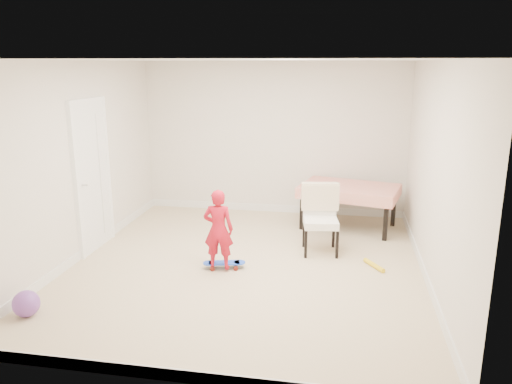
% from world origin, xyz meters
% --- Properties ---
extents(ground, '(5.00, 5.00, 0.00)m').
position_xyz_m(ground, '(0.00, 0.00, 0.00)').
color(ground, '#C4AE88').
rests_on(ground, ground).
extents(ceiling, '(4.50, 5.00, 0.04)m').
position_xyz_m(ceiling, '(0.00, 0.00, 2.58)').
color(ceiling, silver).
rests_on(ceiling, wall_back).
extents(wall_back, '(4.50, 0.04, 2.60)m').
position_xyz_m(wall_back, '(0.00, 2.48, 1.30)').
color(wall_back, beige).
rests_on(wall_back, ground).
extents(wall_front, '(4.50, 0.04, 2.60)m').
position_xyz_m(wall_front, '(0.00, -2.48, 1.30)').
color(wall_front, beige).
rests_on(wall_front, ground).
extents(wall_left, '(0.04, 5.00, 2.60)m').
position_xyz_m(wall_left, '(-2.23, 0.00, 1.30)').
color(wall_left, beige).
rests_on(wall_left, ground).
extents(wall_right, '(0.04, 5.00, 2.60)m').
position_xyz_m(wall_right, '(2.23, 0.00, 1.30)').
color(wall_right, beige).
rests_on(wall_right, ground).
extents(door, '(0.11, 0.94, 2.11)m').
position_xyz_m(door, '(-2.22, 0.30, 1.02)').
color(door, white).
rests_on(door, ground).
extents(baseboard_back, '(4.50, 0.02, 0.12)m').
position_xyz_m(baseboard_back, '(0.00, 2.49, 0.06)').
color(baseboard_back, white).
rests_on(baseboard_back, ground).
extents(baseboard_front, '(4.50, 0.02, 0.12)m').
position_xyz_m(baseboard_front, '(0.00, -2.49, 0.06)').
color(baseboard_front, white).
rests_on(baseboard_front, ground).
extents(baseboard_left, '(0.02, 5.00, 0.12)m').
position_xyz_m(baseboard_left, '(-2.24, 0.00, 0.06)').
color(baseboard_left, white).
rests_on(baseboard_left, ground).
extents(baseboard_right, '(0.02, 5.00, 0.12)m').
position_xyz_m(baseboard_right, '(2.24, 0.00, 0.06)').
color(baseboard_right, white).
rests_on(baseboard_right, ground).
extents(dining_table, '(1.66, 1.26, 0.69)m').
position_xyz_m(dining_table, '(1.31, 1.83, 0.35)').
color(dining_table, '#AD090B').
rests_on(dining_table, ground).
extents(dining_chair, '(0.60, 0.67, 0.95)m').
position_xyz_m(dining_chair, '(0.92, 0.65, 0.48)').
color(dining_chair, beige).
rests_on(dining_chair, ground).
extents(skateboard, '(0.58, 0.32, 0.08)m').
position_xyz_m(skateboard, '(-0.26, -0.12, 0.04)').
color(skateboard, blue).
rests_on(skateboard, ground).
extents(child, '(0.39, 0.27, 1.03)m').
position_xyz_m(child, '(-0.31, -0.20, 0.51)').
color(child, red).
rests_on(child, ground).
extents(balloon, '(0.28, 0.28, 0.28)m').
position_xyz_m(balloon, '(-2.00, -1.70, 0.14)').
color(balloon, purple).
rests_on(balloon, ground).
extents(foam_toy, '(0.27, 0.37, 0.06)m').
position_xyz_m(foam_toy, '(1.65, 0.24, 0.03)').
color(foam_toy, yellow).
rests_on(foam_toy, ground).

